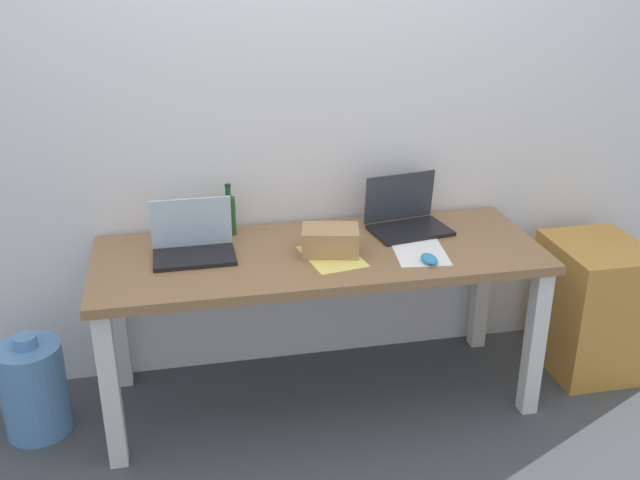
% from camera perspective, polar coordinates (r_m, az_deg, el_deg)
% --- Properties ---
extents(ground_plane, '(8.00, 8.00, 0.00)m').
position_cam_1_polar(ground_plane, '(3.41, 0.00, -12.05)').
color(ground_plane, '#42474C').
extents(back_wall, '(5.20, 0.08, 2.60)m').
position_cam_1_polar(back_wall, '(3.26, -1.45, 11.30)').
color(back_wall, white).
rests_on(back_wall, ground).
extents(desk, '(1.87, 0.69, 0.73)m').
position_cam_1_polar(desk, '(3.10, 0.00, -2.46)').
color(desk, olive).
rests_on(desk, ground).
extents(laptop_left, '(0.33, 0.22, 0.23)m').
position_cam_1_polar(laptop_left, '(3.04, -9.88, -0.33)').
color(laptop_left, black).
rests_on(laptop_left, desk).
extents(laptop_right, '(0.37, 0.30, 0.24)m').
position_cam_1_polar(laptop_right, '(3.28, 6.76, 1.70)').
color(laptop_right, black).
rests_on(laptop_right, desk).
extents(beer_bottle, '(0.06, 0.06, 0.23)m').
position_cam_1_polar(beer_bottle, '(3.22, -7.12, 2.01)').
color(beer_bottle, '#1E5123').
rests_on(beer_bottle, desk).
extents(computer_mouse, '(0.07, 0.11, 0.03)m').
position_cam_1_polar(computer_mouse, '(2.97, 8.54, -1.48)').
color(computer_mouse, '#338CC6').
rests_on(computer_mouse, desk).
extents(cardboard_box, '(0.26, 0.21, 0.11)m').
position_cam_1_polar(cardboard_box, '(3.02, 0.81, -0.05)').
color(cardboard_box, tan).
rests_on(cardboard_box, desk).
extents(paper_sheet_front_right, '(0.24, 0.32, 0.00)m').
position_cam_1_polar(paper_sheet_front_right, '(3.07, 7.79, -0.91)').
color(paper_sheet_front_right, white).
rests_on(paper_sheet_front_right, desk).
extents(paper_sheet_center, '(0.26, 0.33, 0.00)m').
position_cam_1_polar(paper_sheet_center, '(3.00, 0.94, -1.30)').
color(paper_sheet_center, '#F4E06B').
rests_on(paper_sheet_center, desk).
extents(water_cooler_jug, '(0.27, 0.27, 0.46)m').
position_cam_1_polar(water_cooler_jug, '(3.32, -21.49, -10.78)').
color(water_cooler_jug, '#598CC6').
rests_on(water_cooler_jug, ground).
extents(filing_cabinet, '(0.40, 0.48, 0.63)m').
position_cam_1_polar(filing_cabinet, '(3.71, 20.45, -4.88)').
color(filing_cabinet, '#C68938').
rests_on(filing_cabinet, ground).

